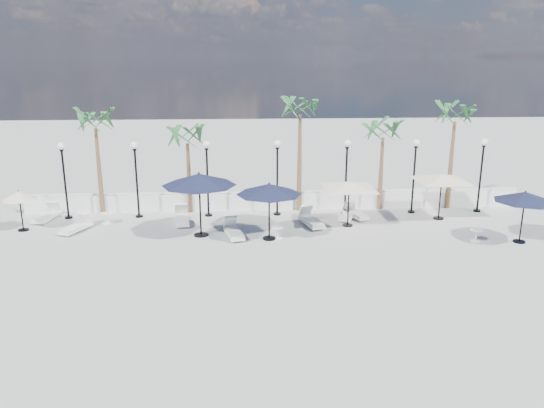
{
  "coord_description": "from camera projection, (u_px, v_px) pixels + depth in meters",
  "views": [
    {
      "loc": [
        -1.76,
        -19.48,
        7.82
      ],
      "look_at": [
        -0.46,
        3.19,
        1.5
      ],
      "focal_mm": 35.0,
      "sensor_mm": 36.0,
      "label": 1
    }
  ],
  "objects": [
    {
      "name": "lounger_1",
      "position": [
        182.0,
        218.0,
        25.72
      ],
      "size": [
        0.9,
        2.03,
        0.73
      ],
      "rotation": [
        0.0,
        0.0,
        0.14
      ],
      "color": "white",
      "rests_on": "ground"
    },
    {
      "name": "ground",
      "position": [
        288.0,
        262.0,
        20.93
      ],
      "size": [
        100.0,
        100.0,
        0.0
      ],
      "primitive_type": "plane",
      "color": "#A09F9A",
      "rests_on": "ground"
    },
    {
      "name": "parasol_cream_sq_a",
      "position": [
        349.0,
        182.0,
        24.83
      ],
      "size": [
        4.75,
        4.75,
        2.33
      ],
      "color": "black",
      "rests_on": "ground"
    },
    {
      "name": "parasol_cream_sq_b",
      "position": [
        442.0,
        174.0,
        25.9
      ],
      "size": [
        4.9,
        4.9,
        2.46
      ],
      "color": "black",
      "rests_on": "ground"
    },
    {
      "name": "lamppost_1",
      "position": [
        136.0,
        169.0,
        26.13
      ],
      "size": [
        0.36,
        0.36,
        3.84
      ],
      "color": "black",
      "rests_on": "ground"
    },
    {
      "name": "lounger_0",
      "position": [
        47.0,
        215.0,
        26.21
      ],
      "size": [
        0.88,
        2.01,
        0.73
      ],
      "rotation": [
        0.0,
        0.0,
        -0.13
      ],
      "color": "white",
      "rests_on": "ground"
    },
    {
      "name": "lounger_5",
      "position": [
        311.0,
        220.0,
        25.39
      ],
      "size": [
        1.12,
        2.11,
        0.75
      ],
      "rotation": [
        0.0,
        0.0,
        0.25
      ],
      "color": "white",
      "rests_on": "ground"
    },
    {
      "name": "lamppost_2",
      "position": [
        207.0,
        168.0,
        26.32
      ],
      "size": [
        0.36,
        0.36,
        3.84
      ],
      "color": "black",
      "rests_on": "ground"
    },
    {
      "name": "lamppost_0",
      "position": [
        64.0,
        170.0,
        25.93
      ],
      "size": [
        0.36,
        0.36,
        3.84
      ],
      "color": "black",
      "rests_on": "ground"
    },
    {
      "name": "parasol_cream_small",
      "position": [
        19.0,
        196.0,
        24.28
      ],
      "size": [
        1.58,
        1.58,
        1.94
      ],
      "color": "black",
      "rests_on": "ground"
    },
    {
      "name": "side_table_2",
      "position": [
        476.0,
        234.0,
        23.19
      ],
      "size": [
        0.56,
        0.56,
        0.55
      ],
      "color": "white",
      "rests_on": "ground"
    },
    {
      "name": "lamppost_4",
      "position": [
        346.0,
        166.0,
        26.71
      ],
      "size": [
        0.36,
        0.36,
        3.84
      ],
      "color": "black",
      "rests_on": "ground"
    },
    {
      "name": "lamppost_3",
      "position": [
        277.0,
        167.0,
        26.51
      ],
      "size": [
        0.36,
        0.36,
        3.84
      ],
      "color": "black",
      "rests_on": "ground"
    },
    {
      "name": "parasol_navy_right",
      "position": [
        525.0,
        197.0,
        22.61
      ],
      "size": [
        2.59,
        2.59,
        2.32
      ],
      "color": "black",
      "rests_on": "ground"
    },
    {
      "name": "lamppost_5",
      "position": [
        415.0,
        166.0,
        26.9
      ],
      "size": [
        0.36,
        0.36,
        3.84
      ],
      "color": "black",
      "rests_on": "ground"
    },
    {
      "name": "palm_0",
      "position": [
        95.0,
        126.0,
        26.24
      ],
      "size": [
        2.6,
        2.6,
        5.5
      ],
      "color": "brown",
      "rests_on": "ground"
    },
    {
      "name": "lounger_3",
      "position": [
        234.0,
        232.0,
        23.79
      ],
      "size": [
        1.03,
        1.99,
        0.71
      ],
      "rotation": [
        0.0,
        0.0,
        0.23
      ],
      "color": "white",
      "rests_on": "ground"
    },
    {
      "name": "palm_4",
      "position": [
        455.0,
        119.0,
        27.19
      ],
      "size": [
        2.6,
        2.6,
        5.7
      ],
      "color": "brown",
      "rests_on": "ground"
    },
    {
      "name": "palm_3",
      "position": [
        383.0,
        135.0,
        27.19
      ],
      "size": [
        2.6,
        2.6,
        4.9
      ],
      "color": "brown",
      "rests_on": "ground"
    },
    {
      "name": "parasol_navy_left",
      "position": [
        199.0,
        180.0,
        23.32
      ],
      "size": [
        3.33,
        3.33,
        2.94
      ],
      "color": "black",
      "rests_on": "ground"
    },
    {
      "name": "balustrade",
      "position": [
        276.0,
        201.0,
        28.02
      ],
      "size": [
        26.0,
        0.3,
        1.01
      ],
      "color": "white",
      "rests_on": "ground"
    },
    {
      "name": "side_table_0",
      "position": [
        106.0,
        217.0,
        25.63
      ],
      "size": [
        0.55,
        0.55,
        0.54
      ],
      "color": "white",
      "rests_on": "ground"
    },
    {
      "name": "lounger_2",
      "position": [
        76.0,
        227.0,
        24.49
      ],
      "size": [
        1.24,
        1.86,
        0.67
      ],
      "rotation": [
        0.0,
        0.0,
        -0.41
      ],
      "color": "white",
      "rests_on": "ground"
    },
    {
      "name": "palm_1",
      "position": [
        187.0,
        140.0,
        26.69
      ],
      "size": [
        2.6,
        2.6,
        4.7
      ],
      "color": "brown",
      "rests_on": "ground"
    },
    {
      "name": "parasol_navy_mid",
      "position": [
        269.0,
        189.0,
        22.94
      ],
      "size": [
        2.89,
        2.89,
        2.59
      ],
      "color": "black",
      "rests_on": "ground"
    },
    {
      "name": "side_table_1",
      "position": [
        277.0,
        232.0,
        23.53
      ],
      "size": [
        0.55,
        0.55,
        0.54
      ],
      "color": "white",
      "rests_on": "ground"
    },
    {
      "name": "palm_2",
      "position": [
        300.0,
        112.0,
        26.64
      ],
      "size": [
        2.6,
        2.6,
        6.1
      ],
      "color": "brown",
      "rests_on": "ground"
    },
    {
      "name": "lounger_6",
      "position": [
        355.0,
        213.0,
        26.63
      ],
      "size": [
        1.13,
        1.83,
        0.66
      ],
      "rotation": [
        0.0,
        0.0,
        0.35
      ],
      "color": "white",
      "rests_on": "ground"
    },
    {
      "name": "lounger_4",
      "position": [
        347.0,
        215.0,
        26.45
      ],
      "size": [
        1.16,
        1.82,
        0.65
      ],
      "rotation": [
        0.0,
        0.0,
        -0.38
      ],
      "color": "white",
      "rests_on": "ground"
    },
    {
      "name": "lamppost_6",
      "position": [
        482.0,
        165.0,
        27.09
      ],
      "size": [
        0.36,
        0.36,
        3.84
      ],
      "color": "black",
      "rests_on": "ground"
    }
  ]
}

